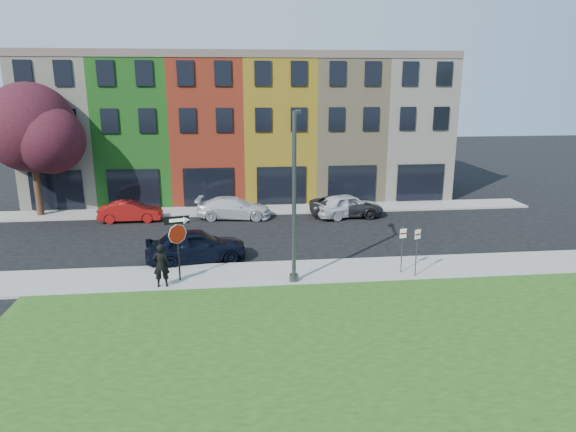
{
  "coord_description": "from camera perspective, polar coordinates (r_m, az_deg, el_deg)",
  "views": [
    {
      "loc": [
        -3.38,
        -18.71,
        8.47
      ],
      "look_at": [
        -0.87,
        4.0,
        2.47
      ],
      "focal_mm": 32.0,
      "sensor_mm": 36.0,
      "label": 1
    }
  ],
  "objects": [
    {
      "name": "ground",
      "position": [
        20.81,
        3.65,
        -9.34
      ],
      "size": [
        120.0,
        120.0,
        0.0
      ],
      "primitive_type": "plane",
      "color": "black",
      "rests_on": "ground"
    },
    {
      "name": "parking_sign_b",
      "position": [
        23.44,
        12.6,
        -3.06
      ],
      "size": [
        0.32,
        0.11,
        2.14
      ],
      "rotation": [
        0.0,
        0.0,
        0.21
      ],
      "color": "#434548",
      "rests_on": "sidewalk_near"
    },
    {
      "name": "parking_sign_a",
      "position": [
        23.15,
        14.13,
        -3.24
      ],
      "size": [
        0.3,
        0.17,
        2.25
      ],
      "rotation": [
        0.0,
        0.0,
        0.44
      ],
      "color": "#434548",
      "rests_on": "sidewalk_near"
    },
    {
      "name": "parked_car_white",
      "position": [
        33.31,
        6.6,
        1.21
      ],
      "size": [
        4.7,
        5.6,
        1.51
      ],
      "primitive_type": "imported",
      "rotation": [
        0.0,
        0.0,
        1.93
      ],
      "color": "silver",
      "rests_on": "ground"
    },
    {
      "name": "rowhouse_block",
      "position": [
        40.05,
        -5.1,
        9.66
      ],
      "size": [
        30.0,
        10.12,
        10.0
      ],
      "color": "#BAB49A",
      "rests_on": "ground"
    },
    {
      "name": "sidewalk_near",
      "position": [
        23.89,
        7.17,
        -6.03
      ],
      "size": [
        40.0,
        3.0,
        0.12
      ],
      "primitive_type": "cube",
      "color": "gray",
      "rests_on": "ground"
    },
    {
      "name": "tree_purple",
      "position": [
        36.09,
        -26.52,
        8.57
      ],
      "size": [
        6.65,
        5.82,
        8.37
      ],
      "color": "black",
      "rests_on": "sidewalk_far"
    },
    {
      "name": "man",
      "position": [
        22.11,
        -13.92,
        -5.34
      ],
      "size": [
        0.76,
        0.56,
        1.87
      ],
      "primitive_type": "imported",
      "rotation": [
        0.0,
        0.0,
        3.23
      ],
      "color": "black",
      "rests_on": "sidewalk_near"
    },
    {
      "name": "parked_car_dark",
      "position": [
        33.44,
        6.48,
        1.11
      ],
      "size": [
        2.89,
        5.08,
        1.33
      ],
      "primitive_type": "imported",
      "rotation": [
        0.0,
        0.0,
        1.5
      ],
      "color": "black",
      "rests_on": "ground"
    },
    {
      "name": "parked_car_red",
      "position": [
        33.46,
        -17.1,
        0.5
      ],
      "size": [
        1.43,
        3.88,
        1.27
      ],
      "primitive_type": "imported",
      "rotation": [
        0.0,
        0.0,
        1.58
      ],
      "color": "maroon",
      "rests_on": "ground"
    },
    {
      "name": "stop_sign",
      "position": [
        22.29,
        -12.18,
        -2.06
      ],
      "size": [
        1.03,
        0.29,
        2.87
      ],
      "rotation": [
        0.0,
        0.0,
        0.24
      ],
      "color": "black",
      "rests_on": "sidewalk_near"
    },
    {
      "name": "sedan_near",
      "position": [
        25.19,
        -10.18,
        -3.23
      ],
      "size": [
        3.44,
        5.4,
        1.63
      ],
      "primitive_type": "imported",
      "rotation": [
        0.0,
        0.0,
        1.73
      ],
      "color": "black",
      "rests_on": "ground"
    },
    {
      "name": "street_lamp",
      "position": [
        21.51,
        0.73,
        2.06
      ],
      "size": [
        0.79,
        2.55,
        7.22
      ],
      "rotation": [
        0.0,
        0.0,
        -0.2
      ],
      "color": "#434548",
      "rests_on": "sidewalk_near"
    },
    {
      "name": "parked_car_silver",
      "position": [
        32.85,
        -6.03,
        0.91
      ],
      "size": [
        3.05,
        5.16,
        1.36
      ],
      "primitive_type": "imported",
      "rotation": [
        0.0,
        0.0,
        1.45
      ],
      "color": "silver",
      "rests_on": "ground"
    },
    {
      "name": "sidewalk_far",
      "position": [
        34.74,
        -5.49,
        0.63
      ],
      "size": [
        40.0,
        2.4,
        0.12
      ],
      "primitive_type": "cube",
      "color": "gray",
      "rests_on": "ground"
    }
  ]
}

